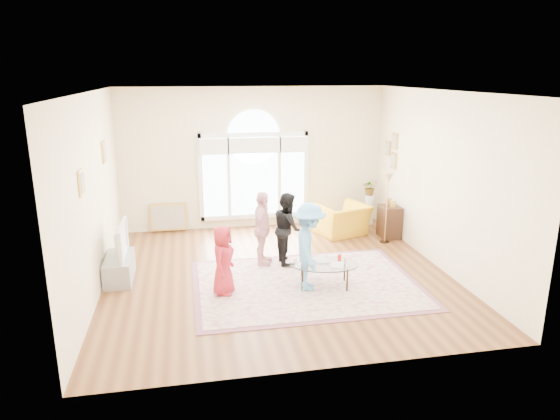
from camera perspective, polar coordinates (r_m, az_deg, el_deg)
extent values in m
plane|color=#563019|center=(9.01, -0.25, -7.38)|extent=(6.00, 6.00, 0.00)
plane|color=beige|center=(11.42, -3.02, 5.89)|extent=(6.00, 0.00, 6.00)
plane|color=beige|center=(5.71, 5.25, -4.07)|extent=(6.00, 0.00, 6.00)
plane|color=beige|center=(8.51, -20.54, 1.58)|extent=(0.00, 6.00, 6.00)
plane|color=beige|center=(9.52, 17.83, 3.22)|extent=(0.00, 6.00, 6.00)
plane|color=white|center=(8.31, -0.27, 13.41)|extent=(6.00, 6.00, 0.00)
cube|color=white|center=(11.69, -2.90, -0.68)|extent=(2.50, 0.08, 0.10)
cube|color=white|center=(11.30, -3.03, 8.61)|extent=(2.50, 0.08, 0.10)
cube|color=white|center=(11.36, -9.08, 3.61)|extent=(0.10, 0.08, 2.00)
cube|color=white|center=(11.68, 2.99, 4.11)|extent=(0.10, 0.08, 2.00)
cube|color=#C6E2FF|center=(11.37, -7.44, 3.69)|extent=(0.55, 0.02, 1.80)
cube|color=#C6E2FF|center=(11.61, 1.43, 4.06)|extent=(0.55, 0.02, 1.80)
cube|color=#C6E2FF|center=(11.46, -2.96, 3.89)|extent=(1.10, 0.02, 1.80)
cylinder|color=#C6E2FF|center=(11.31, -3.02, 8.36)|extent=(1.20, 0.02, 1.20)
cube|color=white|center=(11.39, -5.88, 3.75)|extent=(0.07, 0.04, 1.80)
cube|color=white|center=(11.54, -0.07, 3.99)|extent=(0.07, 0.04, 1.80)
cube|color=white|center=(11.17, -7.54, 7.23)|extent=(0.65, 0.12, 0.35)
cube|color=white|center=(11.26, -2.96, 7.40)|extent=(1.20, 0.12, 0.35)
cube|color=white|center=(11.41, 1.54, 7.53)|extent=(0.65, 0.12, 0.35)
cube|color=tan|center=(9.68, -19.49, 6.28)|extent=(0.03, 0.34, 0.40)
cube|color=#ADA38E|center=(9.67, -19.38, 6.29)|extent=(0.01, 0.28, 0.34)
cube|color=tan|center=(7.56, -21.76, 2.91)|extent=(0.03, 0.30, 0.36)
cube|color=#ADA38E|center=(7.56, -21.62, 2.92)|extent=(0.01, 0.24, 0.30)
cube|color=tan|center=(11.25, 13.00, 7.69)|extent=(0.03, 0.28, 0.34)
cube|color=#ADA38E|center=(11.24, 12.91, 7.69)|extent=(0.01, 0.22, 0.28)
cube|color=tan|center=(11.31, 12.86, 5.54)|extent=(0.03, 0.28, 0.34)
cube|color=#ADA38E|center=(11.31, 12.78, 5.53)|extent=(0.01, 0.22, 0.28)
cube|color=tan|center=(11.60, 12.25, 6.91)|extent=(0.03, 0.26, 0.32)
cube|color=#ADA38E|center=(11.59, 12.16, 6.91)|extent=(0.01, 0.20, 0.26)
cube|color=beige|center=(8.62, 3.01, -8.44)|extent=(3.60, 2.60, 0.02)
cube|color=#834E5E|center=(8.62, 3.01, -8.46)|extent=(3.80, 2.80, 0.01)
cube|color=gray|center=(9.17, -17.88, -6.35)|extent=(0.45, 1.00, 0.42)
imported|color=black|center=(9.00, -18.14, -3.37)|extent=(0.13, 1.02, 0.59)
cube|color=#4FDEC2|center=(8.98, -17.57, -3.34)|extent=(0.02, 0.83, 0.47)
ellipsoid|color=silver|center=(8.40, 5.08, -6.17)|extent=(1.28, 0.96, 0.02)
cylinder|color=black|center=(8.71, 7.39, -6.93)|extent=(0.03, 0.03, 0.40)
cylinder|color=black|center=(8.66, 2.52, -6.94)|extent=(0.03, 0.03, 0.40)
cylinder|color=black|center=(8.32, 7.69, -8.03)|extent=(0.03, 0.03, 0.40)
cylinder|color=black|center=(8.27, 2.58, -8.05)|extent=(0.03, 0.03, 0.40)
imported|color=#B2A58C|center=(8.43, 3.99, -5.88)|extent=(0.25, 0.32, 0.03)
imported|color=#B2A58C|center=(8.32, 5.85, -6.24)|extent=(0.31, 0.35, 0.02)
cylinder|color=red|center=(8.50, 6.82, -5.46)|extent=(0.07, 0.07, 0.12)
imported|color=yellow|center=(11.16, 7.13, -1.09)|extent=(1.28, 1.20, 0.68)
cube|color=black|center=(11.14, 12.39, -1.31)|extent=(0.40, 0.50, 0.70)
cylinder|color=black|center=(10.89, 11.85, -3.55)|extent=(0.20, 0.20, 0.02)
cylinder|color=#BE8E47|center=(10.69, 12.05, -0.18)|extent=(0.02, 0.02, 1.35)
cone|color=#CCB284|center=(10.52, 12.27, 3.62)|extent=(0.29, 0.29, 0.22)
cylinder|color=white|center=(12.02, 10.16, 0.05)|extent=(0.20, 0.20, 0.70)
imported|color=#33722D|center=(11.89, 10.28, 2.58)|extent=(0.41, 0.37, 0.39)
cube|color=tan|center=(11.61, -12.54, -2.43)|extent=(0.80, 0.14, 0.62)
imported|color=#B72231|center=(8.10, -6.52, -5.70)|extent=(0.54, 0.65, 1.14)
imported|color=black|center=(9.31, 0.88, -2.07)|extent=(0.52, 0.66, 1.35)
imported|color=#F1AFB5|center=(9.22, -2.05, -2.12)|extent=(0.60, 0.88, 1.38)
imported|color=#61AFF0|center=(8.17, 3.33, -4.22)|extent=(0.68, 1.01, 1.46)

